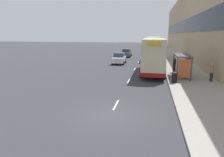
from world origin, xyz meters
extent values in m
plane|color=#38383D|center=(0.00, 0.00, 0.00)|extent=(220.00, 220.00, 0.00)
cube|color=#A39E93|center=(6.50, 38.50, 0.07)|extent=(5.00, 93.00, 0.14)
cube|color=tan|center=(10.50, 38.50, 7.27)|extent=(3.00, 93.00, 14.55)
cube|color=black|center=(8.96, 38.50, 6.55)|extent=(0.12, 89.28, 2.62)
cube|color=silver|center=(0.00, 1.71, 0.01)|extent=(0.12, 2.00, 0.01)
cube|color=silver|center=(0.00, 9.16, 0.01)|extent=(0.12, 2.00, 0.01)
cube|color=silver|center=(0.00, 16.60, 0.01)|extent=(0.12, 2.00, 0.01)
cube|color=silver|center=(0.00, 24.05, 0.01)|extent=(0.12, 2.00, 0.01)
cube|color=silver|center=(0.00, 31.50, 0.01)|extent=(0.12, 2.00, 0.01)
cube|color=silver|center=(0.00, 38.94, 0.01)|extent=(0.12, 2.00, 0.01)
cube|color=#4C4C51|center=(5.60, 11.84, 2.58)|extent=(1.60, 4.20, 0.08)
cylinder|color=#4C4C51|center=(4.90, 9.84, 1.34)|extent=(0.10, 0.10, 2.40)
cylinder|color=#4C4C51|center=(4.90, 13.84, 1.34)|extent=(0.10, 0.10, 2.40)
cylinder|color=#4C4C51|center=(6.30, 9.84, 1.34)|extent=(0.10, 0.10, 2.40)
cylinder|color=#4C4C51|center=(6.30, 13.84, 1.34)|extent=(0.10, 0.10, 2.40)
cube|color=#99A8B2|center=(6.27, 11.84, 1.46)|extent=(0.04, 3.68, 1.92)
cube|color=#D86633|center=(5.60, 9.90, 1.39)|extent=(1.19, 0.10, 1.82)
cube|color=maroon|center=(5.85, 11.84, 0.59)|extent=(0.36, 2.80, 0.08)
cube|color=beige|center=(2.48, 14.41, 1.43)|extent=(2.55, 10.77, 1.85)
cube|color=beige|center=(2.48, 14.41, 3.33)|extent=(2.50, 10.45, 1.95)
cube|color=maroon|center=(2.48, 14.41, 0.72)|extent=(2.58, 10.83, 0.45)
cube|color=#2D3847|center=(2.48, 14.41, 1.79)|extent=(2.58, 10.13, 0.81)
cube|color=#2D3847|center=(2.48, 14.41, 3.23)|extent=(2.55, 10.13, 0.94)
cube|color=yellow|center=(2.48, 9.04, 3.95)|extent=(1.40, 0.08, 0.36)
cylinder|color=black|center=(1.20, 18.07, 0.50)|extent=(0.30, 1.00, 1.00)
cylinder|color=black|center=(3.75, 18.07, 0.50)|extent=(0.30, 1.00, 1.00)
cylinder|color=black|center=(1.20, 11.07, 0.50)|extent=(0.30, 1.00, 1.00)
cylinder|color=black|center=(3.75, 11.07, 0.50)|extent=(0.30, 1.00, 1.00)
cube|color=beige|center=(2.50, 28.87, 1.43)|extent=(2.55, 10.53, 1.85)
cube|color=beige|center=(2.50, 28.87, 3.33)|extent=(2.50, 10.22, 1.95)
cube|color=maroon|center=(2.50, 28.87, 0.72)|extent=(2.58, 10.59, 0.45)
cube|color=#2D3847|center=(2.50, 28.87, 1.79)|extent=(2.58, 9.90, 0.81)
cube|color=#2D3847|center=(2.50, 28.87, 3.23)|extent=(2.55, 9.90, 0.94)
cube|color=yellow|center=(2.50, 23.62, 3.95)|extent=(1.40, 0.08, 0.36)
cylinder|color=black|center=(1.23, 32.45, 0.50)|extent=(0.30, 1.00, 1.00)
cylinder|color=black|center=(3.78, 32.45, 0.50)|extent=(0.30, 1.00, 1.00)
cylinder|color=black|center=(1.23, 25.60, 0.50)|extent=(0.30, 1.00, 1.00)
cylinder|color=black|center=(3.78, 25.60, 0.50)|extent=(0.30, 1.00, 1.00)
cube|color=#4C5156|center=(-3.20, 32.03, 0.69)|extent=(1.83, 4.28, 0.78)
cube|color=#2D3847|center=(-3.20, 32.24, 1.40)|extent=(1.61, 2.06, 0.64)
cylinder|color=black|center=(-2.29, 30.70, 0.30)|extent=(0.20, 0.60, 0.60)
cylinder|color=black|center=(-4.12, 30.70, 0.30)|extent=(0.20, 0.60, 0.60)
cylinder|color=black|center=(-2.29, 33.35, 0.30)|extent=(0.20, 0.60, 0.60)
cylinder|color=black|center=(-4.12, 33.35, 0.30)|extent=(0.20, 0.60, 0.60)
cube|color=silver|center=(-3.05, 21.47, 0.71)|extent=(1.82, 4.16, 0.82)
cube|color=#2D3847|center=(-3.05, 21.68, 1.46)|extent=(1.60, 2.00, 0.67)
cylinder|color=black|center=(-2.14, 20.18, 0.30)|extent=(0.20, 0.60, 0.60)
cylinder|color=black|center=(-3.96, 20.18, 0.30)|extent=(0.20, 0.60, 0.60)
cylinder|color=black|center=(-2.14, 22.76, 0.30)|extent=(0.20, 0.60, 0.60)
cylinder|color=black|center=(-3.96, 22.76, 0.30)|extent=(0.20, 0.60, 0.60)
cylinder|color=#23232D|center=(7.01, 15.42, 0.58)|extent=(0.30, 0.30, 0.87)
cylinder|color=#997F51|center=(7.01, 15.42, 1.38)|extent=(0.36, 0.36, 0.73)
sphere|color=tan|center=(7.01, 15.42, 1.86)|extent=(0.24, 0.24, 0.24)
cylinder|color=#23232D|center=(8.29, 10.12, 0.58)|extent=(0.30, 0.30, 0.89)
cylinder|color=#997F51|center=(8.29, 10.12, 1.40)|extent=(0.37, 0.37, 0.74)
sphere|color=tan|center=(8.29, 10.12, 1.89)|extent=(0.24, 0.24, 0.24)
cylinder|color=#23232D|center=(5.10, 14.58, 0.58)|extent=(0.30, 0.30, 0.89)
cylinder|color=#26262D|center=(5.10, 14.58, 1.40)|extent=(0.37, 0.37, 0.74)
sphere|color=tan|center=(5.10, 14.58, 1.89)|extent=(0.24, 0.24, 0.24)
cylinder|color=black|center=(4.55, 8.68, 0.61)|extent=(0.52, 0.52, 0.95)
cylinder|color=#2D2D33|center=(4.55, 8.68, 1.14)|extent=(0.55, 0.55, 0.10)
camera|label=1|loc=(2.34, -11.24, 4.81)|focal=32.00mm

